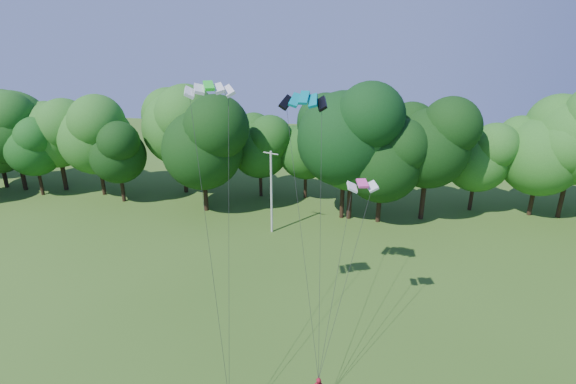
# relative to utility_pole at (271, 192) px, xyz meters

# --- Properties ---
(utility_pole) EXTENTS (1.58, 0.71, 8.36)m
(utility_pole) POSITION_rel_utility_pole_xyz_m (0.00, 0.00, 0.00)
(utility_pole) COLOR #BBBCB2
(utility_pole) RESTS_ON ground
(kite_teal) EXTENTS (2.83, 1.29, 0.72)m
(kite_teal) POSITION_rel_utility_pole_xyz_m (4.72, -12.20, 11.04)
(kite_teal) COLOR #047984
(kite_teal) RESTS_ON ground
(kite_green) EXTENTS (2.85, 2.16, 0.44)m
(kite_green) POSITION_rel_utility_pole_xyz_m (0.16, -16.56, 12.21)
(kite_green) COLOR #20D927
(kite_green) RESTS_ON ground
(kite_pink) EXTENTS (2.01, 1.34, 0.34)m
(kite_pink) POSITION_rel_utility_pole_xyz_m (8.58, -13.95, 6.27)
(kite_pink) COLOR #E23E99
(kite_pink) RESTS_ON ground
(tree_back_west) EXTENTS (7.03, 7.03, 10.23)m
(tree_back_west) POSITION_rel_utility_pole_xyz_m (-29.65, 5.47, 2.09)
(tree_back_west) COLOR black
(tree_back_west) RESTS_ON ground
(tree_back_center) EXTENTS (10.71, 10.71, 15.57)m
(tree_back_center) POSITION_rel_utility_pole_xyz_m (6.67, 4.74, 5.43)
(tree_back_center) COLOR black
(tree_back_center) RESTS_ON ground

